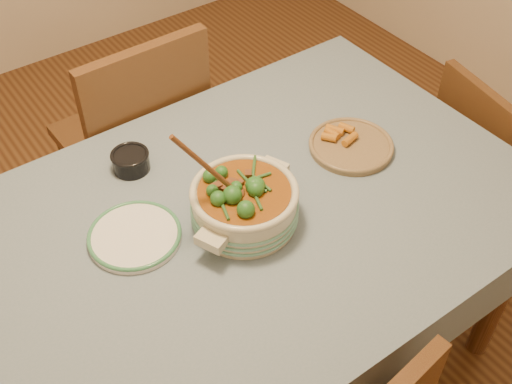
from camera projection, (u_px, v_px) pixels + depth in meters
The scene contains 8 objects.
floor at pixel (241, 365), 2.25m from camera, with size 4.50×4.50×0.00m, color #492714.
dining_table at pixel (237, 241), 1.78m from camera, with size 1.68×1.08×0.76m.
stew_casserole at pixel (244, 202), 1.66m from camera, with size 0.36×0.36×0.34m.
white_plate at pixel (135, 236), 1.66m from camera, with size 0.27×0.27×0.02m.
condiment_bowl at pixel (130, 160), 1.84m from camera, with size 0.11×0.11×0.06m.
fried_plate at pixel (351, 144), 1.91m from camera, with size 0.27×0.27×0.04m.
chair_far at pixel (139, 137), 2.28m from camera, with size 0.46×0.46×0.97m.
chair_right at pixel (483, 159), 2.35m from camera, with size 0.43×0.43×0.79m.
Camera 1 is at (-0.65, -0.98, 2.01)m, focal length 45.00 mm.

